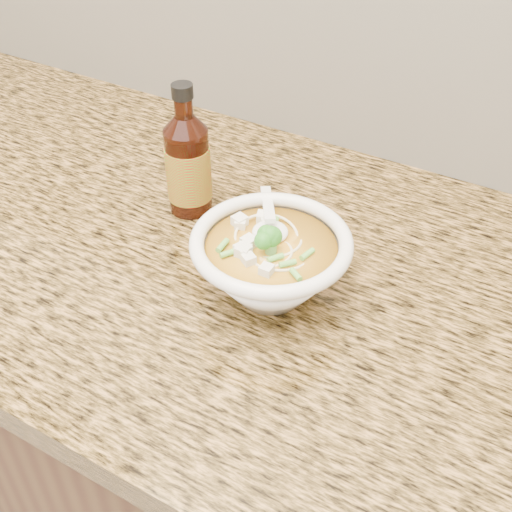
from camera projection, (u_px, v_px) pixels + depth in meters
The scene contains 4 objects.
cabinet at pixel (222, 441), 1.16m from camera, with size 4.00×0.65×0.86m, color #341C0F.
counter_slab at pixel (210, 248), 0.87m from camera, with size 4.00×0.68×0.04m, color #A5743C.
soup_bowl at pixel (271, 264), 0.75m from camera, with size 0.19×0.20×0.10m.
hot_sauce_bottle at pixel (188, 165), 0.87m from camera, with size 0.07×0.07×0.19m.
Camera 1 is at (0.39, 1.12, 1.43)m, focal length 45.00 mm.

